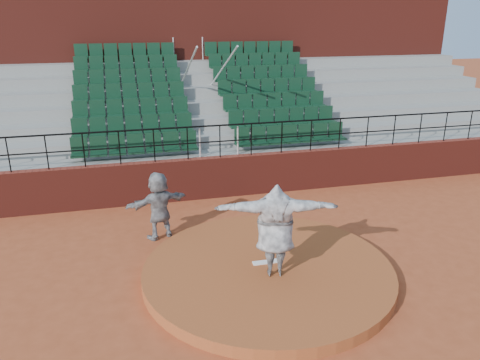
# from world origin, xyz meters

# --- Properties ---
(ground) EXTENTS (90.00, 90.00, 0.00)m
(ground) POSITION_xyz_m (0.00, 0.00, 0.00)
(ground) COLOR #9E4423
(ground) RESTS_ON ground
(pitchers_mound) EXTENTS (5.50, 5.50, 0.25)m
(pitchers_mound) POSITION_xyz_m (0.00, 0.00, 0.12)
(pitchers_mound) COLOR #9A4822
(pitchers_mound) RESTS_ON ground
(pitching_rubber) EXTENTS (0.60, 0.15, 0.03)m
(pitching_rubber) POSITION_xyz_m (0.00, 0.15, 0.27)
(pitching_rubber) COLOR white
(pitching_rubber) RESTS_ON pitchers_mound
(boundary_wall) EXTENTS (24.00, 0.30, 1.30)m
(boundary_wall) POSITION_xyz_m (0.00, 5.00, 0.65)
(boundary_wall) COLOR maroon
(boundary_wall) RESTS_ON ground
(wall_railing) EXTENTS (24.04, 0.05, 1.03)m
(wall_railing) POSITION_xyz_m (0.00, 5.00, 2.03)
(wall_railing) COLOR black
(wall_railing) RESTS_ON boundary_wall
(seating_deck) EXTENTS (24.00, 5.97, 4.63)m
(seating_deck) POSITION_xyz_m (0.00, 8.64, 1.45)
(seating_deck) COLOR gray
(seating_deck) RESTS_ON ground
(press_box_facade) EXTENTS (24.00, 3.00, 7.10)m
(press_box_facade) POSITION_xyz_m (0.00, 12.60, 3.55)
(press_box_facade) COLOR maroon
(press_box_facade) RESTS_ON ground
(pitcher) EXTENTS (2.59, 1.19, 2.03)m
(pitcher) POSITION_xyz_m (0.04, -0.32, 1.27)
(pitcher) COLOR black
(pitcher) RESTS_ON pitchers_mound
(fielder) EXTENTS (1.73, 1.03, 1.78)m
(fielder) POSITION_xyz_m (-2.13, 2.53, 0.89)
(fielder) COLOR black
(fielder) RESTS_ON ground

